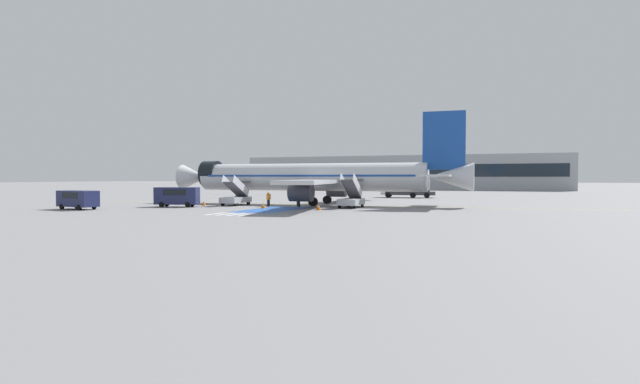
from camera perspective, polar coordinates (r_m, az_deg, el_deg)
The scene contains 21 objects.
ground_plane at distance 64.14m, azimuth -0.35°, elevation -1.52°, with size 600.00×600.00×0.00m, color slate.
apron_leadline_yellow at distance 65.44m, azimuth -1.25°, elevation -1.45°, with size 0.20×74.61×0.01m, color gold.
apron_stand_patch_blue at distance 55.90m, azimuth -5.37°, elevation -2.00°, with size 4.99×11.29×0.01m, color #2856A8.
apron_walkway_bar_0 at distance 50.26m, azimuth -11.86°, elevation -2.45°, with size 0.44×3.60×0.01m, color silver.
apron_walkway_bar_1 at distance 49.62m, azimuth -10.70°, elevation -2.49°, with size 0.44×3.60×0.01m, color silver.
apron_walkway_bar_2 at distance 48.99m, azimuth -9.51°, elevation -2.54°, with size 0.44×3.60×0.01m, color silver.
apron_walkway_bar_3 at distance 48.39m, azimuth -8.29°, elevation -2.59°, with size 0.44×3.60×0.01m, color silver.
airliner at distance 65.09m, azimuth -0.62°, elevation 1.71°, with size 40.05×35.43×11.52m.
boarding_stairs_forward at distance 64.85m, azimuth -9.58°, elevation -0.65°, with size 2.42×5.31×3.88m.
boarding_stairs_aft at distance 59.19m, azimuth 3.60°, elevation -0.81°, with size 2.42×5.31×4.16m.
fuel_tanker at distance 88.95m, azimuth 10.05°, elevation 0.42°, with size 9.65×3.68×3.28m.
service_van_0 at distance 62.01m, azimuth -25.94°, elevation -0.64°, with size 5.09×2.61×2.10m.
service_van_1 at distance 62.99m, azimuth -16.02°, elevation -0.36°, with size 5.46×3.30×2.38m.
ground_crew_0 at distance 62.49m, azimuth -5.86°, elevation -0.69°, with size 0.36×0.48×1.74m.
ground_crew_1 at distance 62.49m, azimuth -2.56°, elevation -0.74°, with size 0.44×0.48×1.65m.
ground_crew_2 at distance 60.37m, azimuth -2.41°, elevation -0.77°, with size 0.46×0.30×1.73m.
ground_crew_3 at distance 61.21m, azimuth -5.97°, elevation -0.73°, with size 0.48×0.44×1.77m.
traffic_cone_0 at distance 58.34m, azimuth -6.52°, elevation -1.54°, with size 0.58×0.58×0.64m.
traffic_cone_1 at distance 54.72m, azimuth -0.20°, elevation -1.72°, with size 0.61×0.61×0.68m.
traffic_cone_2 at distance 65.14m, azimuth -13.14°, elevation -1.25°, with size 0.53×0.53×0.59m.
terminal_building at distance 152.56m, azimuth 8.99°, elevation 2.21°, with size 95.62×12.10×9.94m.
Camera 1 is at (23.55, -59.55, 3.62)m, focal length 28.00 mm.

